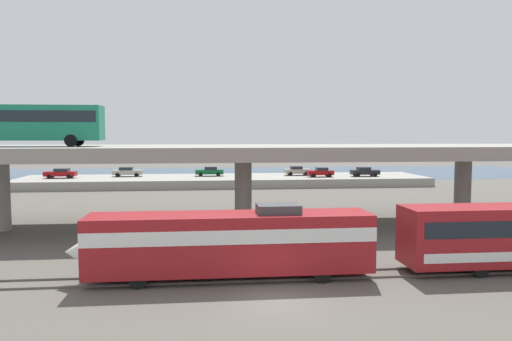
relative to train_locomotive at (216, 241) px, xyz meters
name	(u,v)px	position (x,y,z in m)	size (l,w,h in m)	color
ground_plane	(277,301)	(2.81, -4.00, -2.19)	(260.00, 260.00, 0.00)	#565149
rail_strip_near	(268,281)	(2.81, -0.78, -2.13)	(110.00, 0.12, 0.12)	#59544C
rail_strip_far	(265,273)	(2.81, 0.78, -2.13)	(110.00, 0.12, 0.12)	#59544C
train_locomotive	(216,241)	(0.00, 0.00, 0.00)	(16.85, 3.04, 4.18)	maroon
highway_overpass	(243,154)	(2.81, 16.00, 4.14)	(96.00, 12.43, 7.07)	gray
transit_bus_on_overpass	(27,122)	(-15.13, 15.68, 6.93)	(12.00, 2.68, 3.40)	#197A56
pier_parking_lot	(225,181)	(2.81, 51.00, -1.53)	(63.47, 12.91, 1.32)	gray
parked_car_0	(297,171)	(14.65, 52.23, -0.10)	(4.20, 1.90, 1.50)	#9E998C
parked_car_1	(210,171)	(0.38, 52.41, -0.09)	(4.49, 1.92, 1.50)	#0C4C26
parked_car_2	(365,172)	(24.95, 49.05, -0.09)	(4.47, 1.87, 1.50)	black
parked_car_3	(61,173)	(-22.39, 51.10, -0.09)	(4.65, 1.98, 1.50)	maroon
parked_car_4	(127,172)	(-12.65, 52.97, -0.09)	(4.69, 1.85, 1.50)	#9E998C
parked_car_5	(321,172)	(17.76, 48.90, -0.10)	(4.04, 1.82, 1.50)	maroon
harbor_water	(220,173)	(2.81, 74.00, -2.19)	(140.00, 36.00, 0.01)	navy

